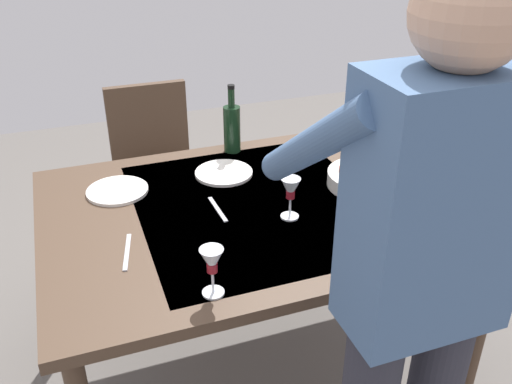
# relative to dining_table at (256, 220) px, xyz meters

# --- Properties ---
(ground_plane) EXTENTS (6.00, 6.00, 0.00)m
(ground_plane) POSITION_rel_dining_table_xyz_m (0.00, 0.00, -0.69)
(ground_plane) COLOR #66605B
(dining_table) EXTENTS (1.52, 1.10, 0.76)m
(dining_table) POSITION_rel_dining_table_xyz_m (0.00, 0.00, 0.00)
(dining_table) COLOR #4C3828
(dining_table) RESTS_ON ground_plane
(chair_near) EXTENTS (0.40, 0.40, 0.91)m
(chair_near) POSITION_rel_dining_table_xyz_m (0.21, -0.93, -0.16)
(chair_near) COLOR #352114
(chair_near) RESTS_ON ground_plane
(person_server) EXTENTS (0.42, 0.61, 1.69)m
(person_server) POSITION_rel_dining_table_xyz_m (-0.10, 0.81, 0.27)
(person_server) COLOR #2D2D38
(person_server) RESTS_ON ground_plane
(wine_bottle) EXTENTS (0.07, 0.07, 0.30)m
(wine_bottle) POSITION_rel_dining_table_xyz_m (-0.06, -0.47, 0.18)
(wine_bottle) COLOR black
(wine_bottle) RESTS_ON dining_table
(wine_glass_left) EXTENTS (0.07, 0.07, 0.15)m
(wine_glass_left) POSITION_rel_dining_table_xyz_m (-0.08, 0.13, 0.17)
(wine_glass_left) COLOR white
(wine_glass_left) RESTS_ON dining_table
(wine_glass_right) EXTENTS (0.07, 0.07, 0.15)m
(wine_glass_right) POSITION_rel_dining_table_xyz_m (0.29, 0.43, 0.17)
(wine_glass_right) COLOR white
(wine_glass_right) RESTS_ON dining_table
(water_cup_near_left) EXTENTS (0.08, 0.08, 0.10)m
(water_cup_near_left) POSITION_rel_dining_table_xyz_m (-0.52, 0.31, 0.12)
(water_cup_near_left) COLOR silver
(water_cup_near_left) RESTS_ON dining_table
(water_cup_near_right) EXTENTS (0.07, 0.07, 0.10)m
(water_cup_near_right) POSITION_rel_dining_table_xyz_m (-0.67, -0.34, 0.12)
(water_cup_near_right) COLOR silver
(water_cup_near_right) RESTS_ON dining_table
(water_cup_far_left) EXTENTS (0.07, 0.07, 0.10)m
(water_cup_far_left) POSITION_rel_dining_table_xyz_m (-0.65, 0.27, 0.12)
(water_cup_far_left) COLOR silver
(water_cup_far_left) RESTS_ON dining_table
(serving_bowl_pasta) EXTENTS (0.30, 0.30, 0.07)m
(serving_bowl_pasta) POSITION_rel_dining_table_xyz_m (-0.45, 0.01, 0.10)
(serving_bowl_pasta) COLOR white
(serving_bowl_pasta) RESTS_ON dining_table
(side_bowl_salad) EXTENTS (0.18, 0.18, 0.07)m
(side_bowl_salad) POSITION_rel_dining_table_xyz_m (-0.23, 0.37, 0.10)
(side_bowl_salad) COLOR white
(side_bowl_salad) RESTS_ON dining_table
(dinner_plate_near) EXTENTS (0.23, 0.23, 0.01)m
(dinner_plate_near) POSITION_rel_dining_table_xyz_m (0.04, -0.27, 0.07)
(dinner_plate_near) COLOR white
(dinner_plate_near) RESTS_ON dining_table
(dinner_plate_far) EXTENTS (0.23, 0.23, 0.01)m
(dinner_plate_far) POSITION_rel_dining_table_xyz_m (0.46, -0.26, 0.07)
(dinner_plate_far) COLOR white
(dinner_plate_far) RESTS_ON dining_table
(table_knife) EXTENTS (0.06, 0.20, 0.00)m
(table_knife) POSITION_rel_dining_table_xyz_m (0.49, 0.15, 0.07)
(table_knife) COLOR silver
(table_knife) RESTS_ON dining_table
(table_fork) EXTENTS (0.02, 0.18, 0.00)m
(table_fork) POSITION_rel_dining_table_xyz_m (0.14, -0.01, 0.07)
(table_fork) COLOR silver
(table_fork) RESTS_ON dining_table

